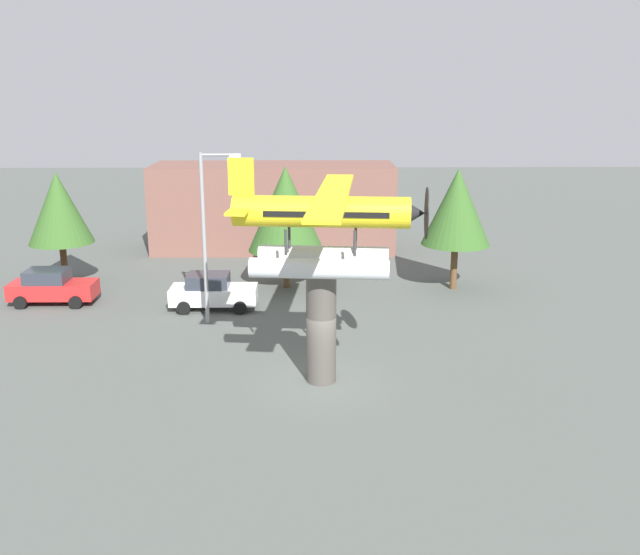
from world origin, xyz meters
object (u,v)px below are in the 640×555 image
streetlight_primary (208,226)px  tree_center_back (457,207)px  display_pedestal (321,327)px  floatplane_monument (325,225)px  tree_west (59,208)px  storefront_building (274,207)px  car_mid_white (213,291)px  car_near_red (52,287)px  tree_east (286,209)px

streetlight_primary → tree_center_back: (12.26, 5.50, -0.09)m
display_pedestal → streetlight_primary: bearing=126.5°
floatplane_monument → tree_west: bearing=142.0°
display_pedestal → storefront_building: bearing=97.2°
floatplane_monument → tree_center_back: floatplane_monument is taller
floatplane_monument → streetlight_primary: (-5.08, 6.69, -1.35)m
car_mid_white → streetlight_primary: size_ratio=0.54×
car_near_red → tree_east: 12.49m
display_pedestal → tree_west: tree_west is taller
display_pedestal → tree_center_back: bearing=59.0°
tree_center_back → display_pedestal: bearing=-121.0°
display_pedestal → floatplane_monument: 3.78m
tree_east → tree_west: bearing=177.7°
tree_east → floatplane_monument: bearing=-81.9°
car_mid_white → tree_west: tree_west is taller
car_mid_white → car_near_red: bearing=173.2°
floatplane_monument → storefront_building: 22.42m
car_near_red → tree_west: tree_west is taller
tree_west → tree_center_back: tree_center_back is taller
tree_east → tree_center_back: tree_east is taller
tree_west → tree_east: size_ratio=0.95×
car_near_red → streetlight_primary: (8.40, -3.13, 3.65)m
car_near_red → tree_center_back: tree_center_back is taller
car_near_red → tree_west: (-0.46, 3.34, 3.39)m
display_pedestal → storefront_building: 22.19m
car_near_red → car_mid_white: same height
storefront_building → tree_west: tree_west is taller
streetlight_primary → tree_east: bearing=61.3°
storefront_building → tree_west: bearing=-141.2°
car_mid_white → streetlight_primary: bearing=-83.9°
tree_west → tree_center_back: bearing=-2.6°
car_near_red → tree_west: bearing=97.9°
floatplane_monument → tree_center_back: bearing=64.8°
car_mid_white → streetlight_primary: 4.24m
tree_east → tree_center_back: bearing=-3.0°
streetlight_primary → tree_west: streetlight_primary is taller
floatplane_monument → streetlight_primary: floatplane_monument is taller
tree_west → display_pedestal: bearing=-43.6°
car_near_red → storefront_building: size_ratio=0.27×
storefront_building → streetlight_primary: bearing=-98.1°
storefront_building → tree_center_back: 14.18m
car_mid_white → tree_east: bearing=47.6°
car_near_red → streetlight_primary: 9.68m
streetlight_primary → tree_east: size_ratio=1.19×
display_pedestal → car_near_red: display_pedestal is taller
streetlight_primary → storefront_building: streetlight_primary is taller
streetlight_primary → tree_west: (-8.86, 6.47, -0.26)m
tree_center_back → car_mid_white: bearing=-165.0°
floatplane_monument → car_mid_white: floatplane_monument is taller
tree_west → tree_east: (12.13, -0.50, 0.03)m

